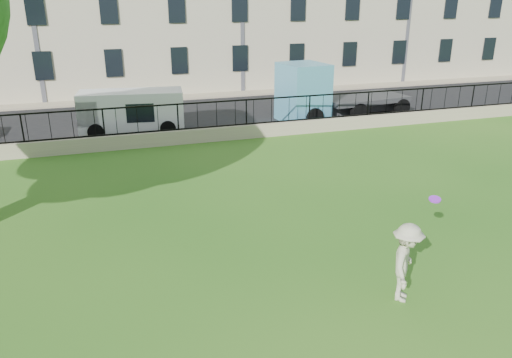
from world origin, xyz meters
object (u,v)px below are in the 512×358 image
object	(u,v)px
frisbee	(435,199)
blue_truck	(344,89)
man	(406,263)
white_van	(132,112)

from	to	relation	value
frisbee	blue_truck	xyz separation A→B (m)	(5.12, 14.25, -0.19)
man	frisbee	xyz separation A→B (m)	(1.41, 1.11, 0.77)
blue_truck	man	bearing A→B (deg)	-119.95
blue_truck	white_van	bearing A→B (deg)	172.78
frisbee	blue_truck	world-z (taller)	blue_truck
frisbee	white_van	world-z (taller)	white_van
white_van	blue_truck	bearing A→B (deg)	7.11
frisbee	blue_truck	size ratio (longest dim) A/B	0.04
blue_truck	frisbee	bearing A→B (deg)	-116.69
frisbee	white_van	bearing A→B (deg)	111.07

